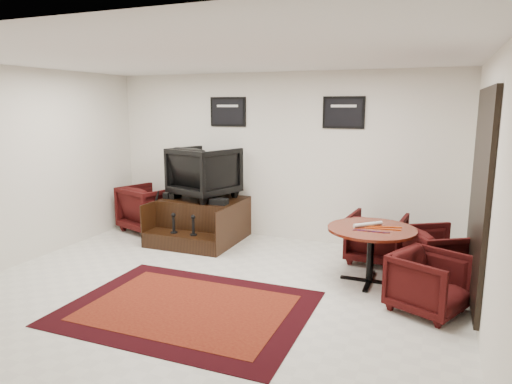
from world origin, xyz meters
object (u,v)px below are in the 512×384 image
shine_podium (202,221)px  armchair_side (150,206)px  table_chair_window (438,253)px  shine_chair (205,170)px  meeting_table (371,235)px  table_chair_back (377,235)px  table_chair_corner (429,280)px

shine_podium → armchair_side: armchair_side is taller
table_chair_window → shine_chair: bearing=47.0°
meeting_table → shine_chair: bearing=160.3°
shine_chair → meeting_table: shine_chair is taller
shine_podium → table_chair_window: size_ratio=1.74×
table_chair_back → table_chair_window: bearing=152.5°
shine_podium → meeting_table: 3.10m
armchair_side → table_chair_window: bearing=-169.0°
meeting_table → shine_podium: bearing=162.8°
table_chair_corner → meeting_table: bearing=74.0°
shine_chair → meeting_table: bearing=179.1°
shine_chair → table_chair_back: 3.03m
shine_chair → table_chair_corner: bearing=174.1°
shine_podium → meeting_table: bearing=-17.2°
table_chair_corner → shine_chair: bearing=90.6°
shine_chair → meeting_table: 3.18m
armchair_side → meeting_table: (4.08, -1.06, 0.18)m
table_chair_back → table_chair_corner: 1.66m
shine_chair → armchair_side: 1.34m
meeting_table → table_chair_back: size_ratio=1.41×
shine_chair → armchair_side: shine_chair is taller
shine_podium → shine_chair: (-0.00, 0.14, 0.86)m
shine_podium → meeting_table: size_ratio=1.25×
shine_podium → shine_chair: 0.87m
meeting_table → table_chair_back: 0.88m
armchair_side → table_chair_back: bearing=-163.2°
shine_chair → meeting_table: (2.95, -1.05, -0.54)m
shine_chair → armchair_side: bearing=18.6°
table_chair_window → table_chair_corner: table_chair_window is taller
meeting_table → table_chair_back: (-0.03, 0.85, -0.24)m
table_chair_back → table_chair_window: table_chair_window is taller
armchair_side → table_chair_window: size_ratio=1.16×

